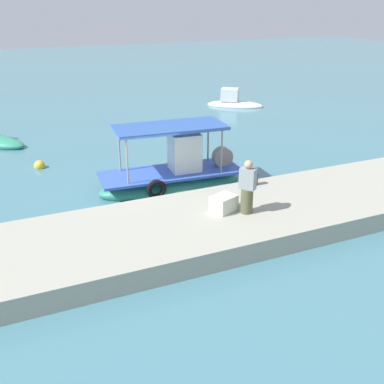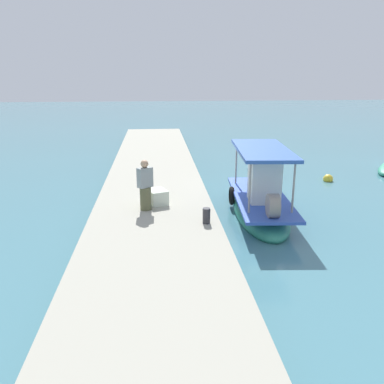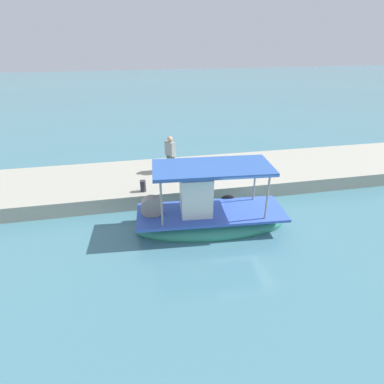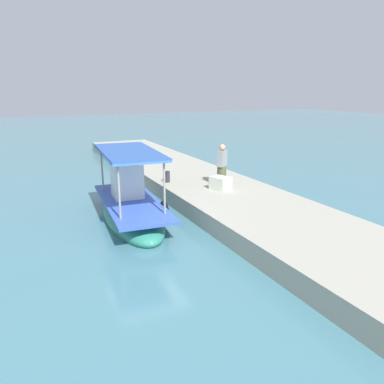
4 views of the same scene
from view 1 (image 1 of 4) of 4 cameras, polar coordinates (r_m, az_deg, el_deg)
ground_plane at (r=17.63m, az=-6.39°, el=-0.34°), size 120.00×120.00×0.00m
dock_quay at (r=14.16m, az=-1.54°, el=-4.85°), size 36.00×4.21×0.65m
main_fishing_boat at (r=17.93m, az=-2.34°, el=1.93°), size 5.83×2.32×2.90m
fisherman_near_bollard at (r=14.37m, az=6.89°, el=0.33°), size 0.54×0.56×1.75m
mooring_bollard at (r=16.80m, az=7.81°, el=1.68°), size 0.24×0.24×0.49m
cargo_crate at (r=14.63m, az=3.95°, el=-1.41°), size 0.91×0.83×0.52m
marker_buoy at (r=21.40m, az=-18.44°, el=3.12°), size 0.48×0.48×0.48m
moored_boat_near at (r=32.60m, az=5.24°, el=10.95°), size 4.06×3.52×1.45m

